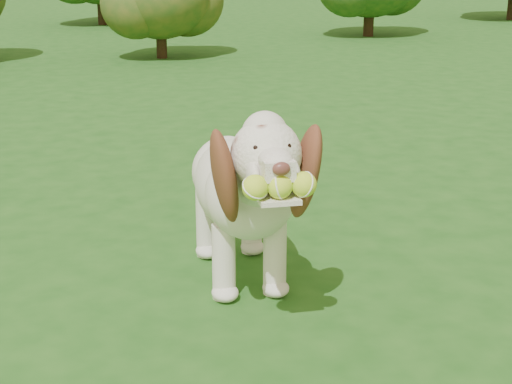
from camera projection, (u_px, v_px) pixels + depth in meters
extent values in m
plane|color=#1A4B15|center=(152.00, 298.00, 3.48)|extent=(80.00, 80.00, 0.00)
ellipsoid|color=silver|center=(238.00, 185.00, 3.62)|extent=(0.40, 0.76, 0.40)
ellipsoid|color=silver|center=(250.00, 194.00, 3.34)|extent=(0.39, 0.39, 0.39)
ellipsoid|color=silver|center=(228.00, 172.00, 3.87)|extent=(0.36, 0.36, 0.36)
cylinder|color=silver|center=(258.00, 181.00, 3.17)|extent=(0.21, 0.31, 0.31)
sphere|color=silver|center=(266.00, 155.00, 2.98)|extent=(0.28, 0.28, 0.28)
sphere|color=silver|center=(265.00, 134.00, 2.98)|extent=(0.18, 0.18, 0.18)
cube|color=silver|center=(276.00, 167.00, 2.84)|extent=(0.12, 0.16, 0.07)
ellipsoid|color=#592D28|center=(281.00, 169.00, 2.76)|extent=(0.07, 0.04, 0.05)
cube|color=silver|center=(276.00, 197.00, 2.86)|extent=(0.15, 0.17, 0.02)
ellipsoid|color=brown|center=(224.00, 177.00, 2.99)|extent=(0.16, 0.26, 0.42)
ellipsoid|color=brown|center=(306.00, 172.00, 3.05)|extent=(0.16, 0.26, 0.42)
cylinder|color=silver|center=(222.00, 155.00, 4.01)|extent=(0.07, 0.19, 0.15)
cylinder|color=silver|center=(224.00, 262.00, 3.43)|extent=(0.10, 0.10, 0.34)
cylinder|color=silver|center=(275.00, 257.00, 3.48)|extent=(0.10, 0.10, 0.34)
cylinder|color=silver|center=(206.00, 223.00, 3.90)|extent=(0.10, 0.10, 0.34)
cylinder|color=silver|center=(252.00, 220.00, 3.95)|extent=(0.10, 0.10, 0.34)
sphere|color=#E0ED39|center=(255.00, 188.00, 2.78)|extent=(0.10, 0.10, 0.09)
sphere|color=#E0ED39|center=(280.00, 186.00, 2.80)|extent=(0.10, 0.10, 0.09)
sphere|color=#E0ED39|center=(304.00, 184.00, 2.82)|extent=(0.10, 0.10, 0.09)
cylinder|color=#382314|center=(161.00, 41.00, 10.60)|extent=(0.14, 0.14, 0.46)
cylinder|color=#382314|center=(103.00, 7.00, 14.91)|extent=(0.21, 0.21, 0.67)
cylinder|color=#382314|center=(369.00, 19.00, 13.08)|extent=(0.17, 0.17, 0.55)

